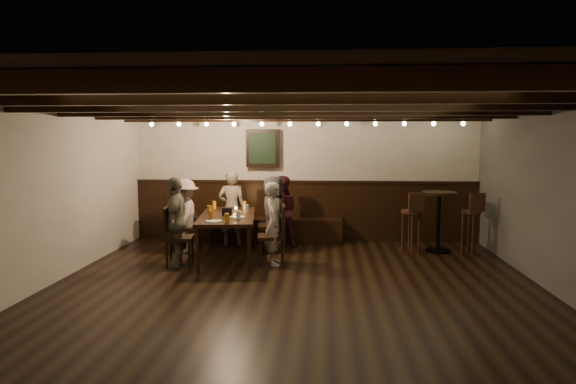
# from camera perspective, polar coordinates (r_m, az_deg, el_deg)

# --- Properties ---
(room) EXTENTS (7.00, 7.00, 7.00)m
(room) POSITION_cam_1_polar(r_m,az_deg,el_deg) (8.52, -0.34, 0.16)
(room) COLOR black
(room) RESTS_ON ground
(dining_table) EXTENTS (1.08, 1.99, 0.71)m
(dining_table) POSITION_cam_1_polar(r_m,az_deg,el_deg) (8.33, -6.74, -2.92)
(dining_table) COLOR black
(dining_table) RESTS_ON floor
(chair_left_near) EXTENTS (0.45, 0.45, 0.90)m
(chair_left_near) POSITION_cam_1_polar(r_m,az_deg,el_deg) (8.92, -11.13, -4.89)
(chair_left_near) COLOR black
(chair_left_near) RESTS_ON floor
(chair_left_far) EXTENTS (0.46, 0.46, 0.90)m
(chair_left_far) POSITION_cam_1_polar(r_m,az_deg,el_deg) (8.05, -12.08, -6.07)
(chair_left_far) COLOR black
(chair_left_far) RESTS_ON floor
(chair_right_near) EXTENTS (0.47, 0.47, 0.93)m
(chair_right_near) POSITION_cam_1_polar(r_m,az_deg,el_deg) (8.82, -1.81, -4.82)
(chair_right_near) COLOR black
(chair_right_near) RESTS_ON floor
(chair_right_far) EXTENTS (0.46, 0.46, 0.92)m
(chair_right_far) POSITION_cam_1_polar(r_m,az_deg,el_deg) (7.94, -1.72, -6.08)
(chair_right_far) COLOR black
(chair_right_far) RESTS_ON floor
(person_bench_left) EXTENTS (0.64, 0.46, 1.22)m
(person_bench_left) POSITION_cam_1_polar(r_m,az_deg,el_deg) (9.33, -11.87, -2.33)
(person_bench_left) COLOR #272729
(person_bench_left) RESTS_ON floor
(person_bench_centre) EXTENTS (0.53, 0.38, 1.36)m
(person_bench_centre) POSITION_cam_1_polar(r_m,az_deg,el_deg) (9.36, -6.28, -1.77)
(person_bench_centre) COLOR gray
(person_bench_centre) RESTS_ON floor
(person_bench_right) EXTENTS (0.67, 0.55, 1.27)m
(person_bench_right) POSITION_cam_1_polar(r_m,az_deg,el_deg) (9.21, -0.74, -2.14)
(person_bench_right) COLOR #531C2B
(person_bench_right) RESTS_ON floor
(person_left_near) EXTENTS (0.56, 0.87, 1.27)m
(person_left_near) POSITION_cam_1_polar(r_m,az_deg,el_deg) (8.86, -11.38, -2.61)
(person_left_near) COLOR gray
(person_left_near) RESTS_ON floor
(person_left_far) EXTENTS (0.42, 0.83, 1.36)m
(person_left_far) POSITION_cam_1_polar(r_m,az_deg,el_deg) (7.98, -12.36, -3.22)
(person_left_far) COLOR slate
(person_left_far) RESTS_ON floor
(person_right_near) EXTENTS (0.49, 0.68, 1.30)m
(person_right_near) POSITION_cam_1_polar(r_m,az_deg,el_deg) (8.76, -1.62, -2.47)
(person_right_near) COLOR #2A2A2D
(person_right_near) RESTS_ON floor
(person_right_far) EXTENTS (0.36, 0.50, 1.28)m
(person_right_far) POSITION_cam_1_polar(r_m,az_deg,el_deg) (7.87, -1.51, -3.53)
(person_right_far) COLOR #ABA191
(person_right_far) RESTS_ON floor
(pint_a) EXTENTS (0.07, 0.07, 0.14)m
(pint_a) POSITION_cam_1_polar(r_m,az_deg,el_deg) (9.03, -8.21, -1.42)
(pint_a) COLOR #BF7219
(pint_a) RESTS_ON dining_table
(pint_b) EXTENTS (0.07, 0.07, 0.14)m
(pint_b) POSITION_cam_1_polar(r_m,az_deg,el_deg) (8.94, -4.85, -1.45)
(pint_b) COLOR #BF7219
(pint_b) RESTS_ON dining_table
(pint_c) EXTENTS (0.07, 0.07, 0.14)m
(pint_c) POSITION_cam_1_polar(r_m,az_deg,el_deg) (8.44, -8.74, -1.95)
(pint_c) COLOR #BF7219
(pint_c) RESTS_ON dining_table
(pint_d) EXTENTS (0.07, 0.07, 0.14)m
(pint_d) POSITION_cam_1_polar(r_m,az_deg,el_deg) (8.49, -4.63, -1.85)
(pint_d) COLOR silver
(pint_d) RESTS_ON dining_table
(pint_e) EXTENTS (0.07, 0.07, 0.14)m
(pint_e) POSITION_cam_1_polar(r_m,az_deg,el_deg) (7.89, -8.58, -2.50)
(pint_e) COLOR #BF7219
(pint_e) RESTS_ON dining_table
(pint_f) EXTENTS (0.07, 0.07, 0.14)m
(pint_f) POSITION_cam_1_polar(r_m,az_deg,el_deg) (7.76, -5.57, -2.61)
(pint_f) COLOR silver
(pint_f) RESTS_ON dining_table
(pint_g) EXTENTS (0.07, 0.07, 0.14)m
(pint_g) POSITION_cam_1_polar(r_m,az_deg,el_deg) (7.52, -6.81, -2.89)
(pint_g) COLOR #BF7219
(pint_g) RESTS_ON dining_table
(plate_near) EXTENTS (0.24, 0.24, 0.01)m
(plate_near) POSITION_cam_1_polar(r_m,az_deg,el_deg) (7.64, -8.24, -3.24)
(plate_near) COLOR white
(plate_near) RESTS_ON dining_table
(plate_far) EXTENTS (0.24, 0.24, 0.01)m
(plate_far) POSITION_cam_1_polar(r_m,az_deg,el_deg) (8.01, -5.61, -2.78)
(plate_far) COLOR white
(plate_far) RESTS_ON dining_table
(condiment_caddy) EXTENTS (0.15, 0.10, 0.12)m
(condiment_caddy) POSITION_cam_1_polar(r_m,az_deg,el_deg) (8.26, -6.77, -2.16)
(condiment_caddy) COLOR black
(condiment_caddy) RESTS_ON dining_table
(candle) EXTENTS (0.05, 0.05, 0.05)m
(candle) POSITION_cam_1_polar(r_m,az_deg,el_deg) (8.61, -5.81, -2.06)
(candle) COLOR beige
(candle) RESTS_ON dining_table
(high_top_table) EXTENTS (0.58, 0.58, 1.03)m
(high_top_table) POSITION_cam_1_polar(r_m,az_deg,el_deg) (9.12, 16.40, -2.20)
(high_top_table) COLOR black
(high_top_table) RESTS_ON floor
(bar_stool_left) EXTENTS (0.36, 0.38, 1.05)m
(bar_stool_left) POSITION_cam_1_polar(r_m,az_deg,el_deg) (8.87, 13.48, -4.23)
(bar_stool_left) COLOR #3E1F13
(bar_stool_left) RESTS_ON floor
(bar_stool_right) EXTENTS (0.36, 0.37, 1.05)m
(bar_stool_right) POSITION_cam_1_polar(r_m,az_deg,el_deg) (9.14, 19.64, -4.13)
(bar_stool_right) COLOR #3E1F13
(bar_stool_right) RESTS_ON floor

